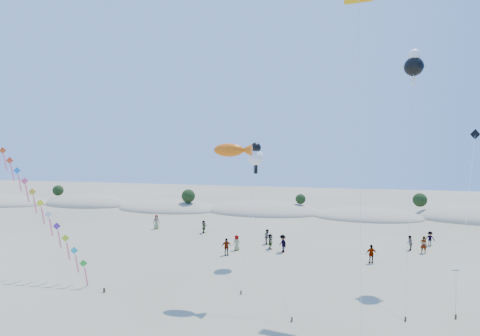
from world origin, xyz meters
The scene contains 7 objects.
dune_ridge centered at (1.06, 45.14, 0.11)m, with size 145.30×11.49×5.57m.
fish_kite centered at (2.82, 10.89, 10.88)m, with size 6.30×4.56×11.41m.
cartoon_kite_low centered at (3.12, 19.38, 10.16)m, with size 1.52×9.53×11.41m.
cartoon_kite_high centered at (16.85, 18.62, 18.03)m, with size 3.15×11.05×19.35m.
parafoil_kite centered at (11.84, 13.57, 21.75)m, with size 2.17×11.67×22.69m.
dark_kite centered at (22.25, 20.46, 8.73)m, with size 6.45×15.59×12.72m.
beachgoers centered at (5.34, 25.03, 0.84)m, with size 33.99×10.62×1.82m.
Camera 1 is at (9.41, -18.23, 11.70)m, focal length 30.00 mm.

